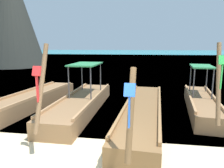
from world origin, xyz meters
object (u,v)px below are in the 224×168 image
object	(u,v)px
longtail_boat_green_ribbon	(201,103)
karst_rock	(10,15)
longtail_boat_red_ribbon	(81,103)
longtail_boat_blue_ribbon	(143,112)
longtail_boat_violet_ribbon	(24,104)

from	to	relation	value
longtail_boat_green_ribbon	karst_rock	distance (m)	26.04
longtail_boat_red_ribbon	longtail_boat_green_ribbon	world-z (taller)	longtail_boat_green_ribbon
longtail_boat_green_ribbon	longtail_boat_blue_ribbon	bearing A→B (deg)	-148.98
longtail_boat_blue_ribbon	longtail_boat_red_ribbon	bearing A→B (deg)	164.51
longtail_boat_blue_ribbon	karst_rock	world-z (taller)	karst_rock
longtail_boat_violet_ribbon	longtail_boat_green_ribbon	world-z (taller)	longtail_boat_green_ribbon
longtail_boat_violet_ribbon	longtail_boat_green_ribbon	distance (m)	7.35
longtail_boat_green_ribbon	karst_rock	xyz separation A→B (m)	(-19.24, 16.47, 6.07)
longtail_boat_red_ribbon	longtail_boat_blue_ribbon	distance (m)	2.62
longtail_boat_violet_ribbon	longtail_boat_blue_ribbon	xyz separation A→B (m)	(4.91, -0.38, -0.01)
longtail_boat_red_ribbon	karst_rock	size ratio (longest dim) A/B	0.49
longtail_boat_blue_ribbon	longtail_boat_green_ribbon	xyz separation A→B (m)	(2.37, 1.43, 0.06)
longtail_boat_green_ribbon	longtail_boat_red_ribbon	bearing A→B (deg)	-171.59
longtail_boat_violet_ribbon	karst_rock	bearing A→B (deg)	124.34
longtail_boat_blue_ribbon	longtail_boat_violet_ribbon	bearing A→B (deg)	175.53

